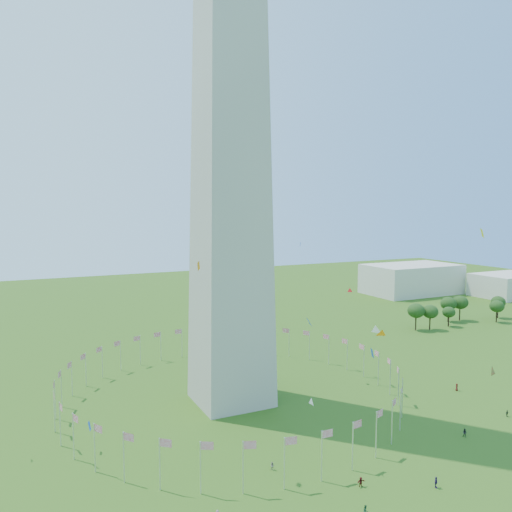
# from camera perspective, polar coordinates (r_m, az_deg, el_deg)

# --- Properties ---
(washington_monument) EXTENTS (16.80, 16.80, 169.00)m
(washington_monument) POSITION_cam_1_polar(r_m,az_deg,el_deg) (123.78, -3.05, 23.20)
(washington_monument) COLOR #B5AEA0
(washington_monument) RESTS_ON ground
(flag_ring) EXTENTS (80.24, 80.24, 9.00)m
(flag_ring) POSITION_cam_1_polar(r_m,az_deg,el_deg) (125.22, -2.86, -14.28)
(flag_ring) COLOR silver
(flag_ring) RESTS_ON ground
(gov_building_east_a) EXTENTS (50.00, 30.00, 16.00)m
(gov_building_east_a) POSITION_cam_1_polar(r_m,az_deg,el_deg) (288.61, 17.33, -2.52)
(gov_building_east_a) COLOR beige
(gov_building_east_a) RESTS_ON ground
(gov_building_east_b) EXTENTS (35.00, 25.00, 12.00)m
(gov_building_east_b) POSITION_cam_1_polar(r_m,az_deg,el_deg) (298.44, 26.92, -3.00)
(gov_building_east_b) COLOR beige
(gov_building_east_b) RESTS_ON ground
(crowd) EXTENTS (98.49, 64.69, 1.96)m
(crowd) POSITION_cam_1_polar(r_m,az_deg,el_deg) (89.92, 14.45, -25.41)
(crowd) COLOR #381A50
(crowd) RESTS_ON ground
(kites_aloft) EXTENTS (109.60, 65.61, 39.28)m
(kites_aloft) POSITION_cam_1_polar(r_m,az_deg,el_deg) (104.52, 12.17, -8.96)
(kites_aloft) COLOR white
(kites_aloft) RESTS_ON ground
(tree_line_east) EXTENTS (53.41, 15.58, 10.29)m
(tree_line_east) POSITION_cam_1_polar(r_m,az_deg,el_deg) (218.93, 21.83, -5.99)
(tree_line_east) COLOR #274F1A
(tree_line_east) RESTS_ON ground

